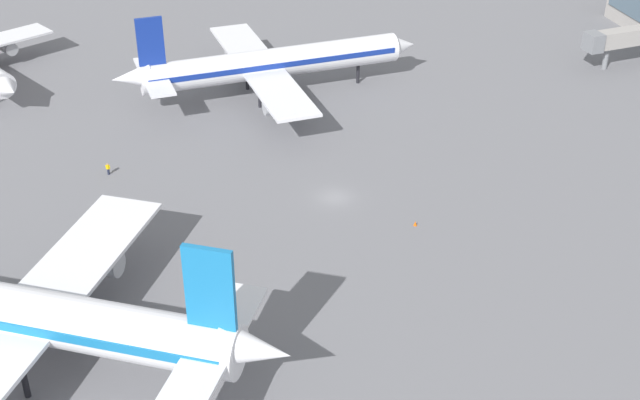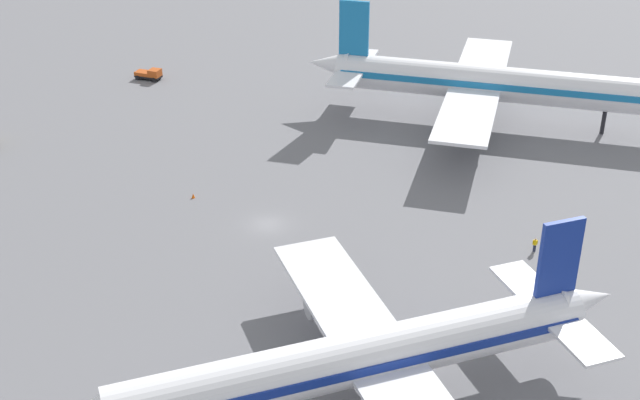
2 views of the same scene
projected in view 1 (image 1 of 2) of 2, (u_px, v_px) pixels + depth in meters
ground at (335, 197)px, 111.19m from camera, size 288.00×288.00×0.00m
airplane_at_gate at (269, 63)px, 135.49m from camera, size 39.69×49.31×15.00m
airplane_taxiing at (11, 311)px, 81.33m from camera, size 42.24×50.52×16.92m
ground_crew_worker at (108, 169)px, 115.89m from camera, size 0.46×0.57×1.67m
jet_bridge at (626, 37)px, 146.28m from camera, size 4.92×16.84×6.74m
safety_cone_near_gate at (415, 223)px, 105.30m from camera, size 0.44×0.44×0.60m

